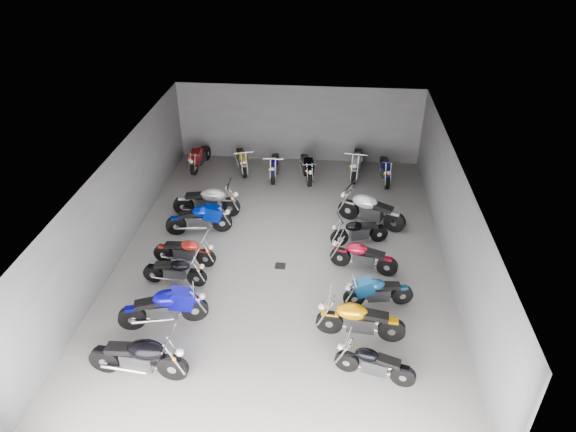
{
  "coord_description": "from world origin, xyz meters",
  "views": [
    {
      "loc": [
        1.36,
        -12.86,
        9.58
      ],
      "look_at": [
        0.12,
        0.79,
        1.0
      ],
      "focal_mm": 32.0,
      "sensor_mm": 36.0,
      "label": 1
    }
  ],
  "objects_px": {
    "motorcycle_left_d": "(185,251)",
    "motorcycle_back_d": "(306,167)",
    "motorcycle_back_f": "(385,169)",
    "motorcycle_right_e": "(359,231)",
    "motorcycle_left_e": "(200,219)",
    "motorcycle_back_e": "(357,162)",
    "motorcycle_right_c": "(378,292)",
    "motorcycle_right_a": "(374,363)",
    "motorcycle_left_a": "(139,357)",
    "motorcycle_back_a": "(200,157)",
    "motorcycle_left_c": "(175,271)",
    "motorcycle_left_f": "(207,201)",
    "motorcycle_right_b": "(360,320)",
    "motorcycle_right_f": "(371,210)",
    "drain_grate": "(280,266)",
    "motorcycle_back_c": "(275,165)",
    "motorcycle_right_d": "(363,257)",
    "motorcycle_back_b": "(242,159)",
    "motorcycle_left_b": "(164,308)"
  },
  "relations": [
    {
      "from": "motorcycle_left_a",
      "to": "motorcycle_right_a",
      "type": "relative_size",
      "value": 1.28
    },
    {
      "from": "motorcycle_back_f",
      "to": "motorcycle_right_e",
      "type": "bearing_deg",
      "value": 72.35
    },
    {
      "from": "motorcycle_left_d",
      "to": "motorcycle_back_d",
      "type": "xyz_separation_m",
      "value": [
        3.32,
        5.96,
        0.03
      ]
    },
    {
      "from": "motorcycle_left_d",
      "to": "motorcycle_back_d",
      "type": "height_order",
      "value": "motorcycle_back_d"
    },
    {
      "from": "motorcycle_left_c",
      "to": "motorcycle_right_c",
      "type": "xyz_separation_m",
      "value": [
        5.73,
        -0.4,
        0.01
      ]
    },
    {
      "from": "motorcycle_left_c",
      "to": "motorcycle_back_d",
      "type": "xyz_separation_m",
      "value": [
        3.35,
        6.91,
        0.05
      ]
    },
    {
      "from": "drain_grate",
      "to": "motorcycle_back_d",
      "type": "bearing_deg",
      "value": 85.67
    },
    {
      "from": "motorcycle_right_a",
      "to": "motorcycle_left_f",
      "type": "bearing_deg",
      "value": 52.87
    },
    {
      "from": "motorcycle_left_c",
      "to": "motorcycle_back_d",
      "type": "height_order",
      "value": "motorcycle_back_d"
    },
    {
      "from": "motorcycle_right_a",
      "to": "motorcycle_right_b",
      "type": "height_order",
      "value": "motorcycle_right_b"
    },
    {
      "from": "motorcycle_left_b",
      "to": "motorcycle_back_f",
      "type": "relative_size",
      "value": 1.11
    },
    {
      "from": "motorcycle_back_c",
      "to": "motorcycle_right_d",
      "type": "bearing_deg",
      "value": 118.12
    },
    {
      "from": "motorcycle_left_f",
      "to": "motorcycle_back_c",
      "type": "relative_size",
      "value": 1.18
    },
    {
      "from": "motorcycle_left_e",
      "to": "motorcycle_right_b",
      "type": "bearing_deg",
      "value": 37.73
    },
    {
      "from": "drain_grate",
      "to": "motorcycle_back_c",
      "type": "height_order",
      "value": "motorcycle_back_c"
    },
    {
      "from": "motorcycle_right_a",
      "to": "motorcycle_right_b",
      "type": "distance_m",
      "value": 1.34
    },
    {
      "from": "motorcycle_right_c",
      "to": "motorcycle_right_a",
      "type": "bearing_deg",
      "value": 164.42
    },
    {
      "from": "motorcycle_back_d",
      "to": "motorcycle_back_e",
      "type": "xyz_separation_m",
      "value": [
        1.97,
        0.46,
        0.06
      ]
    },
    {
      "from": "motorcycle_right_e",
      "to": "motorcycle_back_b",
      "type": "height_order",
      "value": "motorcycle_back_b"
    },
    {
      "from": "motorcycle_left_d",
      "to": "motorcycle_right_c",
      "type": "relative_size",
      "value": 1.02
    },
    {
      "from": "motorcycle_left_e",
      "to": "motorcycle_back_b",
      "type": "relative_size",
      "value": 1.11
    },
    {
      "from": "motorcycle_left_e",
      "to": "motorcycle_back_a",
      "type": "distance_m",
      "value": 4.9
    },
    {
      "from": "motorcycle_left_e",
      "to": "motorcycle_back_f",
      "type": "xyz_separation_m",
      "value": [
        6.36,
        4.32,
        -0.04
      ]
    },
    {
      "from": "motorcycle_left_b",
      "to": "motorcycle_right_a",
      "type": "relative_size",
      "value": 1.2
    },
    {
      "from": "motorcycle_right_d",
      "to": "motorcycle_left_e",
      "type": "bearing_deg",
      "value": 87.87
    },
    {
      "from": "motorcycle_left_f",
      "to": "motorcycle_right_d",
      "type": "height_order",
      "value": "motorcycle_left_f"
    },
    {
      "from": "motorcycle_left_c",
      "to": "motorcycle_right_f",
      "type": "distance_m",
      "value": 6.8
    },
    {
      "from": "motorcycle_left_c",
      "to": "motorcycle_right_f",
      "type": "relative_size",
      "value": 0.84
    },
    {
      "from": "motorcycle_left_d",
      "to": "motorcycle_right_f",
      "type": "xyz_separation_m",
      "value": [
        5.68,
        2.74,
        0.1
      ]
    },
    {
      "from": "motorcycle_left_d",
      "to": "motorcycle_left_e",
      "type": "xyz_separation_m",
      "value": [
        0.04,
        1.73,
        0.06
      ]
    },
    {
      "from": "motorcycle_back_f",
      "to": "motorcycle_back_d",
      "type": "bearing_deg",
      "value": -1.51
    },
    {
      "from": "motorcycle_left_e",
      "to": "motorcycle_back_e",
      "type": "distance_m",
      "value": 7.03
    },
    {
      "from": "motorcycle_right_f",
      "to": "motorcycle_right_e",
      "type": "bearing_deg",
      "value": -176.85
    },
    {
      "from": "motorcycle_left_e",
      "to": "motorcycle_right_a",
      "type": "height_order",
      "value": "motorcycle_left_e"
    },
    {
      "from": "drain_grate",
      "to": "motorcycle_left_e",
      "type": "distance_m",
      "value": 3.29
    },
    {
      "from": "motorcycle_left_a",
      "to": "motorcycle_right_b",
      "type": "relative_size",
      "value": 1.06
    },
    {
      "from": "motorcycle_back_e",
      "to": "motorcycle_left_a",
      "type": "bearing_deg",
      "value": 71.02
    },
    {
      "from": "motorcycle_right_d",
      "to": "motorcycle_back_b",
      "type": "bearing_deg",
      "value": 51.15
    },
    {
      "from": "motorcycle_back_a",
      "to": "drain_grate",
      "type": "bearing_deg",
      "value": 130.29
    },
    {
      "from": "motorcycle_left_a",
      "to": "motorcycle_back_a",
      "type": "relative_size",
      "value": 1.2
    },
    {
      "from": "motorcycle_back_f",
      "to": "motorcycle_back_a",
      "type": "bearing_deg",
      "value": -6.67
    },
    {
      "from": "motorcycle_right_a",
      "to": "motorcycle_back_a",
      "type": "distance_m",
      "value": 12.28
    },
    {
      "from": "motorcycle_back_b",
      "to": "drain_grate",
      "type": "bearing_deg",
      "value": 91.87
    },
    {
      "from": "motorcycle_left_e",
      "to": "motorcycle_left_a",
      "type": "bearing_deg",
      "value": -11.91
    },
    {
      "from": "motorcycle_left_d",
      "to": "motorcycle_back_e",
      "type": "xyz_separation_m",
      "value": [
        5.29,
        6.41,
        0.09
      ]
    },
    {
      "from": "motorcycle_right_f",
      "to": "motorcycle_back_f",
      "type": "height_order",
      "value": "motorcycle_right_f"
    },
    {
      "from": "motorcycle_left_d",
      "to": "motorcycle_back_e",
      "type": "relative_size",
      "value": 0.84
    },
    {
      "from": "motorcycle_left_d",
      "to": "motorcycle_right_c",
      "type": "distance_m",
      "value": 5.85
    },
    {
      "from": "motorcycle_right_c",
      "to": "motorcycle_back_b",
      "type": "xyz_separation_m",
      "value": [
        -5.04,
        7.76,
        0.02
      ]
    },
    {
      "from": "motorcycle_left_c",
      "to": "motorcycle_left_e",
      "type": "relative_size",
      "value": 0.87
    }
  ]
}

